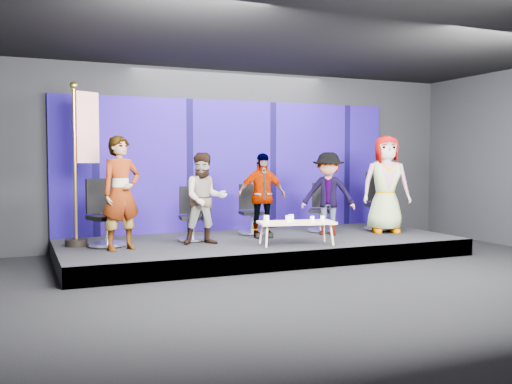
# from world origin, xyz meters

# --- Properties ---
(ground) EXTENTS (10.00, 10.00, 0.00)m
(ground) POSITION_xyz_m (0.00, 0.00, 0.00)
(ground) COLOR black
(ground) RESTS_ON ground
(room_walls) EXTENTS (10.02, 8.02, 3.51)m
(room_walls) POSITION_xyz_m (0.00, 0.00, 2.43)
(room_walls) COLOR black
(room_walls) RESTS_ON ground
(riser) EXTENTS (7.00, 3.00, 0.30)m
(riser) POSITION_xyz_m (0.00, 2.50, 0.15)
(riser) COLOR black
(riser) RESTS_ON ground
(backdrop) EXTENTS (7.00, 0.08, 2.60)m
(backdrop) POSITION_xyz_m (0.00, 3.95, 1.60)
(backdrop) COLOR #0E0651
(backdrop) RESTS_ON riser
(chair_a) EXTENTS (0.80, 0.80, 1.11)m
(chair_a) POSITION_xyz_m (-2.70, 2.68, 0.66)
(chair_a) COLOR silver
(chair_a) RESTS_ON riser
(panelist_a) EXTENTS (0.76, 0.62, 1.80)m
(panelist_a) POSITION_xyz_m (-2.51, 2.20, 1.20)
(panelist_a) COLOR black
(panelist_a) RESTS_ON riser
(chair_b) EXTENTS (0.60, 0.60, 0.95)m
(chair_b) POSITION_xyz_m (-1.20, 2.74, 0.61)
(chair_b) COLOR silver
(chair_b) RESTS_ON riser
(panelist_b) EXTENTS (0.82, 0.67, 1.54)m
(panelist_b) POSITION_xyz_m (-1.12, 2.25, 1.07)
(panelist_b) COLOR black
(panelist_b) RESTS_ON riser
(chair_c) EXTENTS (0.59, 0.59, 0.95)m
(chair_c) POSITION_xyz_m (0.09, 3.16, 0.61)
(chair_c) COLOR silver
(chair_c) RESTS_ON riser
(panelist_c) EXTENTS (0.94, 0.47, 1.54)m
(panelist_c) POSITION_xyz_m (0.09, 2.66, 1.07)
(panelist_c) COLOR black
(panelist_c) RESTS_ON riser
(chair_d) EXTENTS (0.76, 0.76, 0.96)m
(chair_d) POSITION_xyz_m (1.51, 2.98, 0.62)
(chair_d) COLOR silver
(chair_d) RESTS_ON riser
(panelist_d) EXTENTS (1.15, 1.06, 1.56)m
(panelist_d) POSITION_xyz_m (1.39, 2.50, 1.08)
(panelist_d) COLOR black
(panelist_d) RESTS_ON riser
(chair_e) EXTENTS (0.84, 0.84, 1.16)m
(chair_e) POSITION_xyz_m (2.76, 2.81, 0.68)
(chair_e) COLOR silver
(chair_e) RESTS_ON riser
(panelist_e) EXTENTS (1.07, 0.88, 1.89)m
(panelist_e) POSITION_xyz_m (2.57, 2.33, 1.24)
(panelist_e) COLOR black
(panelist_e) RESTS_ON riser
(coffee_table) EXTENTS (1.34, 0.77, 0.39)m
(coffee_table) POSITION_xyz_m (0.27, 1.62, 0.66)
(coffee_table) COLOR tan
(coffee_table) RESTS_ON riser
(mug_a) EXTENTS (0.09, 0.09, 0.11)m
(mug_a) POSITION_xyz_m (-0.20, 1.78, 0.74)
(mug_a) COLOR white
(mug_a) RESTS_ON coffee_table
(mug_b) EXTENTS (0.09, 0.09, 0.11)m
(mug_b) POSITION_xyz_m (0.12, 1.62, 0.74)
(mug_b) COLOR white
(mug_b) RESTS_ON coffee_table
(mug_c) EXTENTS (0.09, 0.09, 0.10)m
(mug_c) POSITION_xyz_m (0.25, 1.76, 0.74)
(mug_c) COLOR white
(mug_c) RESTS_ON coffee_table
(mug_d) EXTENTS (0.07, 0.07, 0.08)m
(mug_d) POSITION_xyz_m (0.54, 1.56, 0.73)
(mug_d) COLOR white
(mug_d) RESTS_ON coffee_table
(mug_e) EXTENTS (0.07, 0.07, 0.09)m
(mug_e) POSITION_xyz_m (0.73, 1.54, 0.73)
(mug_e) COLOR white
(mug_e) RESTS_ON coffee_table
(flag_stand) EXTENTS (0.59, 0.39, 2.68)m
(flag_stand) POSITION_xyz_m (-3.01, 2.94, 1.72)
(flag_stand) COLOR black
(flag_stand) RESTS_ON riser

